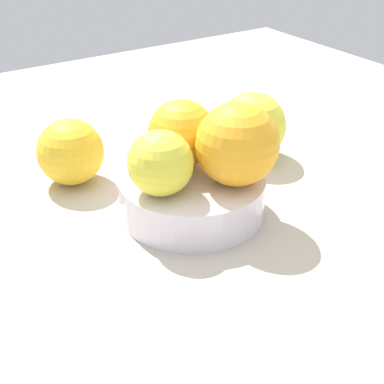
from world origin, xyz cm
name	(u,v)px	position (x,y,z in cm)	size (l,w,h in cm)	color
ground_plane	(192,221)	(0.00, 0.00, -1.00)	(110.00, 110.00, 2.00)	#BCB29E
fruit_bowl	(192,196)	(0.00, 0.00, 1.88)	(14.38, 14.38, 3.97)	silver
orange_in_bowl_0	(160,163)	(-3.97, -0.86, 7.02)	(6.10, 6.10, 6.10)	yellow
orange_in_bowl_1	(237,144)	(3.08, -2.96, 7.92)	(7.90, 7.90, 7.90)	#F9A823
orange_in_bowl_2	(182,133)	(0.76, 3.05, 7.34)	(6.75, 6.75, 6.75)	#F9A823
orange_loose_0	(70,152)	(-7.33, 12.65, 3.62)	(7.23, 7.23, 7.23)	yellow
orange_loose_1	(252,126)	(12.87, 6.93, 3.97)	(7.94, 7.94, 7.94)	yellow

